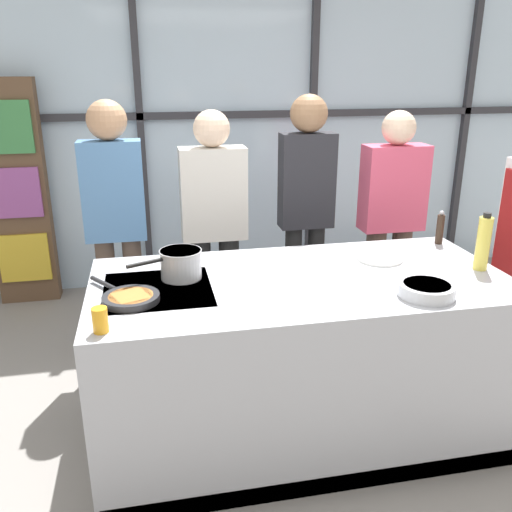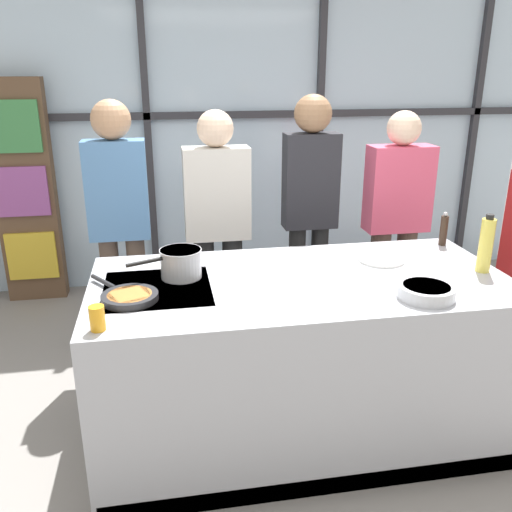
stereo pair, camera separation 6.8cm
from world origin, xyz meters
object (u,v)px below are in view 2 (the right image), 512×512
Objects in this scene: spectator_center_right at (310,203)px; mixing_bowl at (426,291)px; white_plate at (381,260)px; pepper_grinder at (444,230)px; spectator_center_left at (217,221)px; juice_glass_near at (97,318)px; spectator_far_left at (119,215)px; frying_pan at (129,296)px; spectator_far_right at (396,215)px; oil_bottle at (486,245)px; saucepan at (181,263)px.

spectator_center_right is 1.37m from mixing_bowl.
white_plate is 0.52m from pepper_grinder.
spectator_center_left is 15.85× the size of juice_glass_near.
spectator_far_left is at bearing 89.73° from juice_glass_near.
spectator_center_left is 1.25m from frying_pan.
frying_pan is 1.39m from mixing_bowl.
mixing_bowl is (1.37, -0.22, 0.02)m from frying_pan.
spectator_center_left is 1.28m from spectator_far_right.
spectator_far_left is 1.04× the size of spectator_center_left.
white_plate is (-0.46, -0.83, -0.01)m from spectator_far_right.
white_plate is 1.59m from juice_glass_near.
spectator_far_right reaches higher than mixing_bowl.
frying_pan is at bearing 69.30° from juice_glass_near.
juice_glass_near is (-1.93, -0.34, -0.09)m from oil_bottle.
saucepan is at bearing 43.64° from frying_pan.
pepper_grinder is (0.47, 0.20, 0.09)m from white_plate.
spectator_far_right is 1.42m from mixing_bowl.
pepper_grinder is (0.02, -0.63, 0.08)m from spectator_far_right.
pepper_grinder is at bearing 23.12° from white_plate.
saucepan is 1.21m from mixing_bowl.
spectator_far_left reaches higher than spectator_far_right.
spectator_center_left is at bearing 153.99° from pepper_grinder.
spectator_far_left is at bearing 161.91° from pepper_grinder.
juice_glass_near is at bearing -110.70° from frying_pan.
saucepan is at bearing 43.92° from spectator_center_right.
spectator_far_right is 1.09m from oil_bottle.
spectator_center_right reaches higher than spectator_far_right.
saucepan is at bearing 29.64° from spectator_far_right.
juice_glass_near is (-0.36, -0.53, -0.03)m from saucepan.
white_plate is (0.18, -0.83, -0.13)m from spectator_center_right.
frying_pan is at bearing -167.71° from white_plate.
mixing_bowl is 1.29× the size of pepper_grinder.
juice_glass_near is (-0.11, -0.29, 0.04)m from frying_pan.
spectator_far_right is at bearing 90.35° from oil_bottle.
saucepan is (-0.92, -0.89, -0.06)m from spectator_center_right.
pepper_grinder is (1.30, -0.63, 0.05)m from spectator_center_left.
spectator_center_right is 0.86m from white_plate.
white_plate is at bearing 61.36° from spectator_far_right.
mixing_bowl is 0.54m from oil_bottle.
spectator_center_left is at bearing 134.65° from white_plate.
white_plate is 2.40× the size of juice_glass_near.
oil_bottle is at bearing -6.94° from saucepan.
spectator_center_left is at bearing 121.65° from mixing_bowl.
spectator_center_left reaches higher than spectator_far_right.
spectator_center_left is 1.56m from juice_glass_near.
juice_glass_near is at bearing 89.73° from spectator_far_left.
white_plate is (1.11, 0.06, -0.07)m from saucepan.
mixing_bowl is at bearing -122.93° from pepper_grinder.
spectator_center_right is at bearing 98.10° from mixing_bowl.
mixing_bowl is 0.86× the size of oil_bottle.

